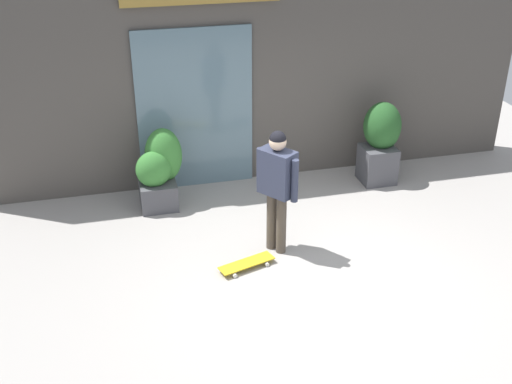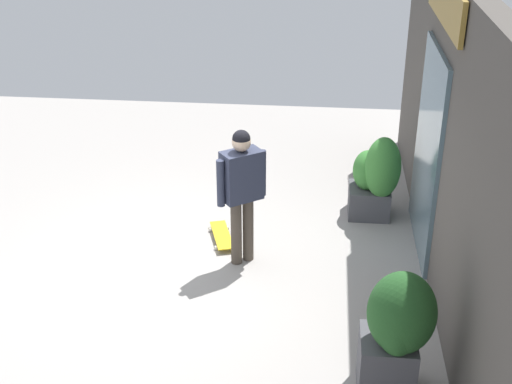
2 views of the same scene
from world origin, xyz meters
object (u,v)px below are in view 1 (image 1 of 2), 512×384
Objects in this scene: skateboarder at (277,179)px; skateboard at (247,263)px; planter_box_left at (382,137)px; planter_box_right at (160,169)px.

skateboard is at bearing -2.06° from skateboarder.
planter_box_left is 1.10× the size of planter_box_right.
skateboard is 2.17m from planter_box_right.
skateboarder is 1.31× the size of planter_box_left.
planter_box_left is (2.15, 1.61, -0.30)m from skateboarder.
skateboard is (-0.47, -0.32, -0.97)m from skateboarder.
skateboarder is at bearing -163.41° from skateboard.
planter_box_right is (-0.84, 1.93, 0.51)m from skateboard.
planter_box_left reaches higher than planter_box_right.
planter_box_right is at bearing -87.02° from skateboarder.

